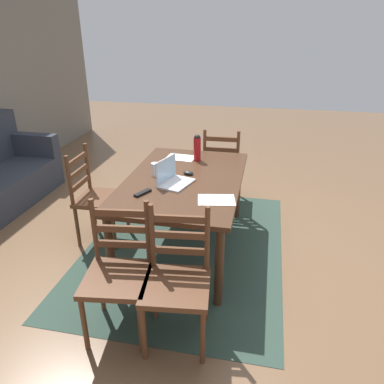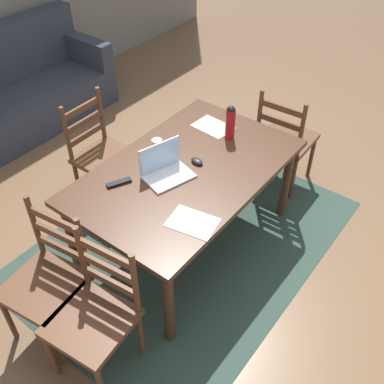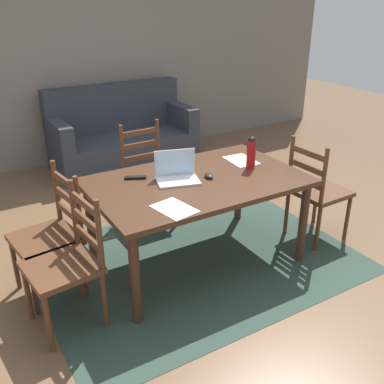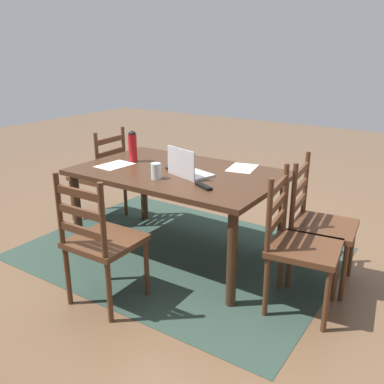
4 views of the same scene
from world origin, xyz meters
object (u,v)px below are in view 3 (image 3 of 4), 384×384
Objects in this scene: chair_left_near at (67,264)px; chair_left_far at (51,236)px; chair_far_head at (149,175)px; water_bottle at (251,152)px; tv_remote at (135,178)px; chair_right_near at (317,191)px; dining_table at (197,189)px; drinking_glass at (181,161)px; computer_mouse at (209,176)px; couch at (122,137)px; laptop at (176,173)px.

chair_left_far is at bearing 90.01° from chair_left_near.
water_bottle is (0.50, -0.91, 0.42)m from chair_far_head.
tv_remote is at bearing -122.80° from chair_far_head.
chair_right_near is 1.57m from chair_far_head.
water_bottle reaches higher than chair_right_near.
tv_remote is (0.71, 0.46, 0.29)m from chair_left_near.
dining_table is 0.31m from drinking_glass.
chair_far_head is 9.50× the size of computer_mouse.
computer_mouse is (0.09, -0.30, -0.04)m from drinking_glass.
drinking_glass is 0.72× the size of tv_remote.
drinking_glass is (1.13, 0.48, 0.34)m from chair_left_near.
water_bottle is (1.62, 0.18, 0.42)m from chair_left_near.
drinking_glass is 0.42m from tv_remote.
tv_remote is (-0.41, 0.26, 0.09)m from dining_table.
dining_table is 6.05× the size of water_bottle.
couch reaches higher than laptop.
chair_left_far is at bearing 169.19° from dining_table.
chair_far_head is at bearing 105.05° from computer_mouse.
laptop reaches higher than tv_remote.
water_bottle is 0.42m from computer_mouse.
chair_left_far is 1.00× the size of chair_far_head.
chair_left_near is at bearing -119.01° from couch.
dining_table is 16.55× the size of computer_mouse.
couch is 4.87× the size of laptop.
drinking_glass is 0.31m from computer_mouse.
water_bottle is 0.58m from drinking_glass.
drinking_glass is at bearing -99.49° from couch.
couch reaches higher than computer_mouse.
computer_mouse is 0.59× the size of tv_remote.
tv_remote is at bearing -109.41° from couch.
couch is at bearing 105.20° from chair_right_near.
chair_right_near is at bearing -23.66° from drinking_glass.
laptop is at bearing -99.76° from chair_far_head.
chair_far_head is at bearing 31.26° from chair_left_far.
dining_table is 1.74× the size of chair_right_near.
chair_right_near reaches higher than drinking_glass.
laptop is at bearing -127.15° from drinking_glass.
chair_left_far is 2.73m from couch.
chair_left_near is 0.42m from chair_left_far.
couch is at bearing 92.71° from water_bottle.
dining_table is at bearing -29.04° from laptop.
laptop is at bearing -98.18° from tv_remote.
chair_far_head reaches higher than drinking_glass.
laptop is at bearing 150.96° from dining_table.
chair_left_far is at bearing -148.74° from chair_far_head.
chair_left_near is at bearing -156.96° from drinking_glass.
dining_table is at bearing 10.31° from chair_left_near.
chair_left_far reaches higher than drinking_glass.
dining_table is 13.58× the size of drinking_glass.
chair_left_far is at bearing 172.11° from laptop.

